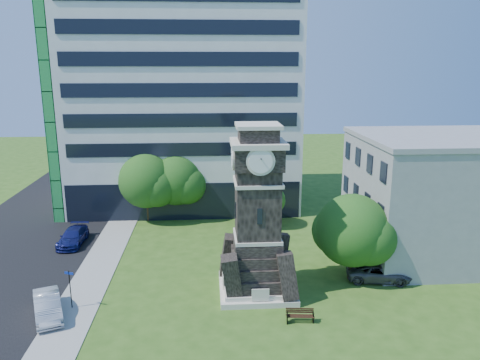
{
  "coord_description": "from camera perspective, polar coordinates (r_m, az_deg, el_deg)",
  "views": [
    {
      "loc": [
        -0.34,
        -29.14,
        16.1
      ],
      "look_at": [
        2.12,
        7.04,
        7.11
      ],
      "focal_mm": 35.0,
      "sensor_mm": 36.0,
      "label": 1
    }
  ],
  "objects": [
    {
      "name": "clock_tower",
      "position": [
        33.13,
        2.12,
        -5.14
      ],
      "size": [
        5.4,
        5.4,
        12.22
      ],
      "color": "beige",
      "rests_on": "ground"
    },
    {
      "name": "ground",
      "position": [
        33.29,
        -2.92,
        -15.01
      ],
      "size": [
        160.0,
        160.0,
        0.0
      ],
      "primitive_type": "plane",
      "color": "#2E5117",
      "rests_on": "ground"
    },
    {
      "name": "park_bench",
      "position": [
        31.41,
        7.33,
        -16.0
      ],
      "size": [
        1.78,
        0.48,
        0.92
      ],
      "rotation": [
        0.0,
        0.0,
        -0.11
      ],
      "color": "black",
      "rests_on": "ground"
    },
    {
      "name": "office_low",
      "position": [
        43.71,
        23.96,
        -1.74
      ],
      "size": [
        15.2,
        12.2,
        10.4
      ],
      "color": "#929597",
      "rests_on": "ground"
    },
    {
      "name": "car_east_lot",
      "position": [
        37.87,
        16.57,
        -10.73
      ],
      "size": [
        5.15,
        3.03,
        1.35
      ],
      "primitive_type": "imported",
      "rotation": [
        0.0,
        0.0,
        1.4
      ],
      "color": "#4B4B50",
      "rests_on": "ground"
    },
    {
      "name": "sidewalk",
      "position": [
        38.83,
        -17.5,
        -11.21
      ],
      "size": [
        3.0,
        70.0,
        0.06
      ],
      "primitive_type": "cube",
      "color": "gray",
      "rests_on": "ground"
    },
    {
      "name": "car_street_north",
      "position": [
        45.86,
        -19.68,
        -6.53
      ],
      "size": [
        2.13,
        4.97,
        1.43
      ],
      "primitive_type": "imported",
      "rotation": [
        0.0,
        0.0,
        -0.03
      ],
      "color": "#131754",
      "rests_on": "ground"
    },
    {
      "name": "car_street_mid",
      "position": [
        34.03,
        -22.4,
        -14.01
      ],
      "size": [
        3.18,
        4.86,
        1.51
      ],
      "primitive_type": "imported",
      "rotation": [
        0.0,
        0.0,
        0.38
      ],
      "color": "#A8ACAF",
      "rests_on": "ground"
    },
    {
      "name": "tree_ne",
      "position": [
        47.2,
        2.8,
        -2.06
      ],
      "size": [
        4.38,
        3.98,
        5.24
      ],
      "rotation": [
        0.0,
        0.0,
        0.25
      ],
      "color": "#332114",
      "rests_on": "ground"
    },
    {
      "name": "office_tall",
      "position": [
        55.09,
        -7.01,
        11.87
      ],
      "size": [
        26.2,
        15.11,
        28.6
      ],
      "color": "white",
      "rests_on": "ground"
    },
    {
      "name": "tree_east",
      "position": [
        36.5,
        13.62,
        -6.2
      ],
      "size": [
        6.08,
        5.53,
        6.71
      ],
      "rotation": [
        0.0,
        0.0,
        0.17
      ],
      "color": "#332114",
      "rests_on": "ground"
    },
    {
      "name": "tree_nc",
      "position": [
        49.91,
        -7.68,
        -0.12
      ],
      "size": [
        6.02,
        5.48,
        7.01
      ],
      "rotation": [
        0.0,
        0.0,
        -0.11
      ],
      "color": "#332114",
      "rests_on": "ground"
    },
    {
      "name": "tree_nw",
      "position": [
        49.58,
        -11.24,
        -0.28
      ],
      "size": [
        6.3,
        5.72,
        7.2
      ],
      "rotation": [
        0.0,
        0.0,
        -0.02
      ],
      "color": "#332114",
      "rests_on": "ground"
    },
    {
      "name": "street_sign",
      "position": [
        34.07,
        -20.01,
        -11.95
      ],
      "size": [
        0.66,
        0.07,
        2.75
      ],
      "rotation": [
        0.0,
        0.0,
        -0.36
      ],
      "color": "black",
      "rests_on": "ground"
    }
  ]
}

